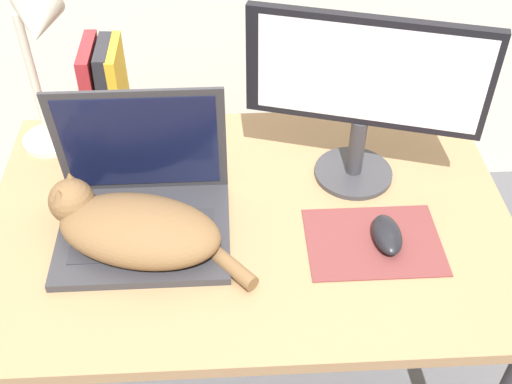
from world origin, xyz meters
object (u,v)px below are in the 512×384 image
object	(u,v)px
book_row	(106,95)
webcam	(188,118)
computer_mouse	(387,235)
laptop	(143,206)
desk_lamp	(39,50)
cat	(133,227)
external_monitor	(365,89)

from	to	relation	value
book_row	webcam	bearing A→B (deg)	3.33
computer_mouse	book_row	size ratio (longest dim) A/B	0.44
laptop	desk_lamp	bearing A→B (deg)	128.95
computer_mouse	desk_lamp	world-z (taller)	desk_lamp
laptop	webcam	world-z (taller)	laptop
book_row	webcam	xyz separation A→B (m)	(0.18, 0.01, -0.08)
laptop	book_row	size ratio (longest dim) A/B	1.38
computer_mouse	cat	bearing A→B (deg)	178.40
book_row	webcam	distance (m)	0.20
external_monitor	desk_lamp	xyz separation A→B (m)	(-0.68, 0.13, 0.04)
cat	desk_lamp	size ratio (longest dim) A/B	1.02
book_row	webcam	size ratio (longest dim) A/B	3.36
laptop	external_monitor	size ratio (longest dim) A/B	0.73
external_monitor	computer_mouse	size ratio (longest dim) A/B	4.34
external_monitor	desk_lamp	size ratio (longest dim) A/B	1.18
book_row	computer_mouse	bearing A→B (deg)	-32.46
laptop	computer_mouse	world-z (taller)	laptop
laptop	desk_lamp	size ratio (longest dim) A/B	0.86
laptop	book_row	bearing A→B (deg)	108.22
external_monitor	computer_mouse	distance (m)	0.30
laptop	external_monitor	xyz separation A→B (m)	(0.47, 0.14, 0.18)
cat	external_monitor	distance (m)	0.55
laptop	cat	distance (m)	0.06
cat	book_row	size ratio (longest dim) A/B	1.63
external_monitor	book_row	distance (m)	0.60
computer_mouse	webcam	xyz separation A→B (m)	(-0.41, 0.39, 0.03)
webcam	cat	bearing A→B (deg)	-104.88
book_row	desk_lamp	size ratio (longest dim) A/B	0.63
external_monitor	book_row	world-z (taller)	external_monitor
computer_mouse	book_row	bearing A→B (deg)	147.54
laptop	cat	xyz separation A→B (m)	(-0.02, -0.06, 0.00)
cat	book_row	world-z (taller)	book_row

